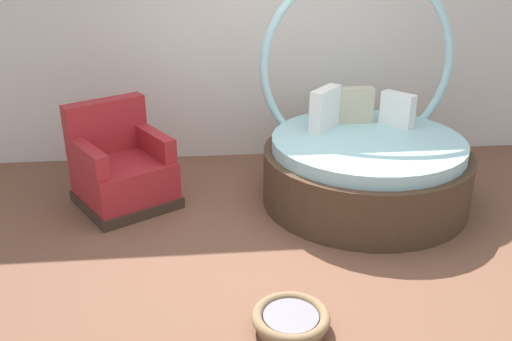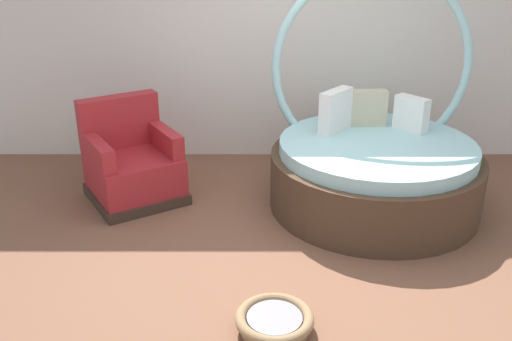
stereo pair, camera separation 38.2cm
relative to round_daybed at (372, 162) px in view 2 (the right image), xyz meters
name	(u,v)px [view 2 (the right image)]	position (x,y,z in m)	size (l,w,h in m)	color
ground_plane	(294,253)	(-0.77, -0.89, -0.43)	(8.00, 8.00, 0.02)	brown
back_wall	(284,23)	(-0.77, 1.28, 1.06)	(8.00, 0.12, 2.94)	silver
round_daybed	(372,162)	(0.00, 0.00, 0.00)	(1.91, 1.91, 2.13)	#473323
red_armchair	(129,165)	(-2.26, 0.12, -0.09)	(1.10, 1.10, 0.94)	#38281E
pet_basket	(272,321)	(-0.97, -1.85, -0.34)	(0.51, 0.51, 0.13)	#8E704C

